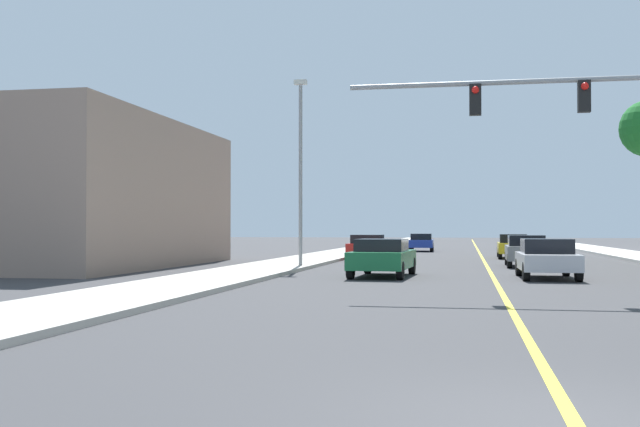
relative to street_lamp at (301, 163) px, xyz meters
name	(u,v)px	position (x,y,z in m)	size (l,w,h in m)	color
ground	(481,256)	(8.07, 16.57, -4.64)	(192.00, 192.00, 0.00)	#38383A
sidewalk_left	(337,254)	(-1.20, 16.57, -4.57)	(3.41, 168.00, 0.15)	#B2ADA3
sidewalk_right	(637,256)	(17.35, 16.57, -4.57)	(3.41, 168.00, 0.15)	beige
lane_marking_center	(481,256)	(8.07, 16.57, -4.64)	(0.16, 144.00, 0.01)	yellow
building_left_near	(38,195)	(-12.71, 0.11, -1.30)	(13.73, 16.48, 6.69)	gray
street_lamp	(301,163)	(0.00, 0.00, 0.00)	(0.56, 0.28, 8.14)	gray
car_yellow	(513,246)	(9.82, 13.50, -3.91)	(1.81, 4.57, 1.42)	gold
car_red	(368,247)	(1.74, 9.52, -3.91)	(1.99, 4.32, 1.40)	red
car_gray	(526,250)	(9.82, 3.47, -3.88)	(1.86, 4.16, 1.45)	slate
car_blue	(421,242)	(3.78, 25.96, -3.93)	(1.88, 4.57, 1.35)	#1E389E
car_silver	(547,258)	(9.90, -4.84, -3.92)	(1.94, 4.10, 1.39)	#BCBCC1
car_green	(383,257)	(4.13, -4.90, -3.92)	(2.14, 4.60, 1.38)	#196638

